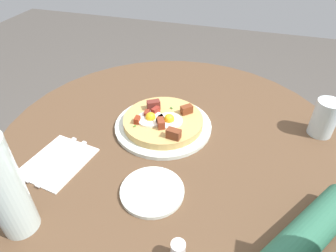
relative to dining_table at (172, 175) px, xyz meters
The scene contains 10 objects.
dining_table is the anchor object (origin of this frame).
pizza_plate 0.18m from the dining_table, 37.18° to the right, with size 0.29×0.29×0.01m, color silver.
breakfast_pizza 0.20m from the dining_table, 35.35° to the right, with size 0.24×0.24×0.05m.
bread_plate 0.27m from the dining_table, 93.25° to the left, with size 0.15×0.15×0.01m, color silver.
napkin 0.36m from the dining_table, 36.85° to the left, with size 0.17×0.14×0.00m, color white.
fork 0.38m from the dining_table, 34.64° to the left, with size 0.18×0.01×0.01m, color silver.
knife 0.35m from the dining_table, 39.23° to the left, with size 0.18×0.01×0.01m, color silver.
water_glass 0.48m from the dining_table, 161.34° to the right, with size 0.07×0.07×0.11m, color silver.
water_bottle 0.52m from the dining_table, 59.78° to the left, with size 0.07×0.07×0.23m, color silver.
salt_shaker 0.41m from the dining_table, 107.68° to the left, with size 0.03×0.03×0.05m, color white.
Camera 1 is at (-0.18, 0.63, 1.24)m, focal length 31.19 mm.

